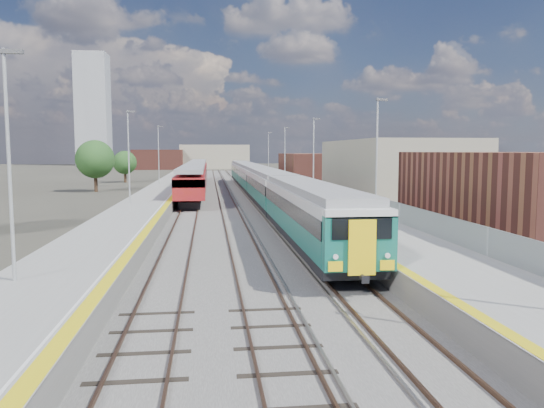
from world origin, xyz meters
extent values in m
plane|color=#47443A|center=(0.00, 50.00, 0.00)|extent=(320.00, 320.00, 0.00)
cube|color=#565451|center=(-2.25, 52.50, 0.03)|extent=(10.50, 155.00, 0.06)
cube|color=#4C3323|center=(0.78, 55.00, 0.11)|extent=(0.07, 160.00, 0.14)
cube|color=#4C3323|center=(2.22, 55.00, 0.11)|extent=(0.07, 160.00, 0.14)
cube|color=#4C3323|center=(-2.72, 55.00, 0.11)|extent=(0.07, 160.00, 0.14)
cube|color=#4C3323|center=(-1.28, 55.00, 0.11)|extent=(0.07, 160.00, 0.14)
cube|color=#4C3323|center=(-6.22, 55.00, 0.11)|extent=(0.07, 160.00, 0.14)
cube|color=#4C3323|center=(-4.78, 55.00, 0.11)|extent=(0.07, 160.00, 0.14)
cube|color=gray|center=(0.45, 55.00, 0.10)|extent=(0.08, 160.00, 0.10)
cube|color=gray|center=(-0.95, 55.00, 0.10)|extent=(0.08, 160.00, 0.10)
cube|color=slate|center=(5.25, 52.50, 0.50)|extent=(4.70, 155.00, 1.00)
cube|color=gray|center=(5.25, 52.50, 1.00)|extent=(4.70, 155.00, 0.03)
cube|color=gold|center=(3.15, 52.50, 1.02)|extent=(0.40, 155.00, 0.01)
cube|color=gray|center=(7.45, 52.50, 1.60)|extent=(0.06, 155.00, 1.20)
cylinder|color=#9EA0A3|center=(6.60, 22.00, 4.77)|extent=(0.12, 0.12, 7.50)
cube|color=#4C4C4F|center=(6.85, 22.00, 8.42)|extent=(0.70, 0.18, 0.14)
cylinder|color=#9EA0A3|center=(6.60, 42.00, 4.77)|extent=(0.12, 0.12, 7.50)
cube|color=#4C4C4F|center=(6.85, 42.00, 8.42)|extent=(0.70, 0.18, 0.14)
cylinder|color=#9EA0A3|center=(6.60, 62.00, 4.77)|extent=(0.12, 0.12, 7.50)
cube|color=#4C4C4F|center=(6.85, 62.00, 8.42)|extent=(0.70, 0.18, 0.14)
cylinder|color=#9EA0A3|center=(6.60, 82.00, 4.77)|extent=(0.12, 0.12, 7.50)
cube|color=#4C4C4F|center=(6.85, 82.00, 8.42)|extent=(0.70, 0.18, 0.14)
cube|color=slate|center=(-9.05, 52.50, 0.50)|extent=(4.30, 155.00, 1.00)
cube|color=gray|center=(-9.05, 52.50, 1.00)|extent=(4.30, 155.00, 0.03)
cube|color=gold|center=(-7.15, 52.50, 1.02)|extent=(0.45, 155.00, 0.01)
cube|color=silver|center=(-7.50, 52.50, 1.03)|extent=(0.08, 155.00, 0.01)
cylinder|color=#9EA0A3|center=(-10.20, 8.00, 4.77)|extent=(0.12, 0.12, 7.50)
cube|color=#4C4C4F|center=(-9.95, 8.00, 8.42)|extent=(0.70, 0.18, 0.14)
cylinder|color=#9EA0A3|center=(-10.20, 34.00, 4.77)|extent=(0.12, 0.12, 7.50)
cube|color=#4C4C4F|center=(-9.95, 34.00, 8.42)|extent=(0.70, 0.18, 0.14)
cylinder|color=#9EA0A3|center=(-10.20, 60.00, 4.77)|extent=(0.12, 0.12, 7.50)
cube|color=#4C4C4F|center=(-9.95, 60.00, 8.42)|extent=(0.70, 0.18, 0.14)
cube|color=brown|center=(14.00, 18.00, 2.60)|extent=(9.00, 16.00, 5.20)
cube|color=gray|center=(16.00, 45.00, 3.20)|extent=(11.00, 22.00, 6.40)
cube|color=brown|center=(13.00, 78.00, 2.40)|extent=(8.00, 18.00, 4.80)
cube|color=gray|center=(-2.00, 150.00, 3.50)|extent=(20.00, 14.00, 7.00)
cube|color=brown|center=(-18.00, 145.00, 2.80)|extent=(14.00, 12.00, 5.60)
cube|color=gray|center=(-45.00, 190.00, 20.00)|extent=(11.00, 11.00, 40.00)
cube|color=black|center=(1.50, 17.40, 0.82)|extent=(2.55, 18.26, 0.43)
cube|color=#125E58|center=(1.50, 17.40, 1.57)|extent=(2.64, 18.26, 1.07)
cube|color=black|center=(1.50, 17.40, 2.42)|extent=(2.70, 18.26, 0.73)
cube|color=silver|center=(1.50, 17.40, 3.00)|extent=(2.64, 18.26, 0.45)
cube|color=gray|center=(1.50, 17.40, 3.39)|extent=(2.34, 18.26, 0.37)
cube|color=black|center=(1.50, 36.16, 0.82)|extent=(2.55, 18.26, 0.43)
cube|color=#125E58|center=(1.50, 36.16, 1.57)|extent=(2.64, 18.26, 1.07)
cube|color=black|center=(1.50, 36.16, 2.42)|extent=(2.70, 18.26, 0.73)
cube|color=silver|center=(1.50, 36.16, 3.00)|extent=(2.64, 18.26, 0.45)
cube|color=gray|center=(1.50, 36.16, 3.39)|extent=(2.34, 18.26, 0.37)
cube|color=black|center=(1.50, 54.91, 0.82)|extent=(2.55, 18.26, 0.43)
cube|color=#125E58|center=(1.50, 54.91, 1.57)|extent=(2.64, 18.26, 1.07)
cube|color=black|center=(1.50, 54.91, 2.42)|extent=(2.70, 18.26, 0.73)
cube|color=silver|center=(1.50, 54.91, 3.00)|extent=(2.64, 18.26, 0.45)
cube|color=gray|center=(1.50, 54.91, 3.39)|extent=(2.34, 18.26, 0.37)
cube|color=black|center=(1.50, 73.67, 0.82)|extent=(2.55, 18.26, 0.43)
cube|color=#125E58|center=(1.50, 73.67, 1.57)|extent=(2.64, 18.26, 1.07)
cube|color=black|center=(1.50, 73.67, 2.42)|extent=(2.70, 18.26, 0.73)
cube|color=silver|center=(1.50, 73.67, 3.00)|extent=(2.64, 18.26, 0.45)
cube|color=gray|center=(1.50, 73.67, 3.39)|extent=(2.34, 18.26, 0.37)
cube|color=#125E58|center=(1.50, 8.04, 2.01)|extent=(2.62, 0.56, 1.97)
cube|color=black|center=(1.50, 7.75, 2.57)|extent=(2.15, 0.06, 0.75)
cube|color=yellow|center=(1.50, 7.70, 1.92)|extent=(0.98, 0.09, 1.97)
cube|color=black|center=(-5.50, 44.48, 0.46)|extent=(1.87, 15.89, 0.65)
cube|color=maroon|center=(-5.50, 44.48, 2.02)|extent=(2.75, 18.69, 1.97)
cube|color=black|center=(-5.50, 44.48, 2.51)|extent=(2.81, 18.69, 0.69)
cube|color=gray|center=(-5.50, 44.48, 3.49)|extent=(2.46, 18.69, 0.39)
cube|color=black|center=(-5.50, 63.67, 0.46)|extent=(1.87, 15.89, 0.65)
cube|color=maroon|center=(-5.50, 63.67, 2.02)|extent=(2.75, 18.69, 1.97)
cube|color=black|center=(-5.50, 63.67, 2.51)|extent=(2.81, 18.69, 0.69)
cube|color=gray|center=(-5.50, 63.67, 3.49)|extent=(2.46, 18.69, 0.39)
cube|color=black|center=(-5.50, 82.86, 0.46)|extent=(1.87, 15.89, 0.65)
cube|color=maroon|center=(-5.50, 82.86, 2.02)|extent=(2.75, 18.69, 1.97)
cube|color=black|center=(-5.50, 82.86, 2.51)|extent=(2.81, 18.69, 0.69)
cube|color=gray|center=(-5.50, 82.86, 3.49)|extent=(2.46, 18.69, 0.39)
cylinder|color=#382619|center=(-18.28, 60.44, 1.16)|extent=(0.44, 0.44, 2.33)
sphere|color=#274A1C|center=(-18.28, 60.44, 4.20)|extent=(4.91, 4.91, 4.91)
cylinder|color=#382619|center=(-17.64, 80.58, 0.92)|extent=(0.44, 0.44, 1.85)
sphere|color=#274A1C|center=(-17.64, 80.58, 3.33)|extent=(3.90, 3.90, 3.90)
cylinder|color=#382619|center=(19.27, 62.10, 1.11)|extent=(0.44, 0.44, 2.23)
sphere|color=#274A1C|center=(19.27, 62.10, 4.02)|extent=(4.70, 4.70, 4.70)
camera|label=1|loc=(-3.79, -10.04, 5.29)|focal=35.00mm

